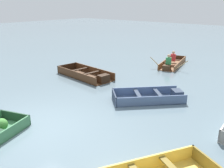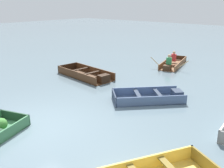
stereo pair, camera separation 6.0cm
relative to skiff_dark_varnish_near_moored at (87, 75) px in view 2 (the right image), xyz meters
The scene contains 4 objects.
ground_plane 5.46m from the skiff_dark_varnish_near_moored, 60.04° to the right, with size 80.00×80.00×0.00m, color slate.
skiff_dark_varnish_near_moored is the anchor object (origin of this frame).
skiff_slate_blue_far_moored 4.24m from the skiff_dark_varnish_near_moored, ahead, with size 2.69×2.79×0.37m.
rowboat_wooden_brown_with_crew 5.49m from the skiff_dark_varnish_near_moored, 66.63° to the left, with size 2.20×3.35×0.89m.
Camera 2 is at (6.32, -3.74, 3.68)m, focal length 40.00 mm.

